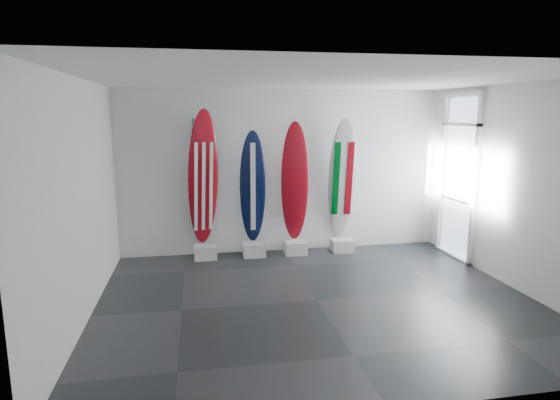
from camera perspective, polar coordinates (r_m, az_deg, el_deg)
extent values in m
plane|color=black|center=(6.66, 4.56, -12.12)|extent=(6.00, 6.00, 0.00)
plane|color=white|center=(6.17, 4.98, 14.58)|extent=(6.00, 6.00, 0.00)
plane|color=white|center=(8.65, 0.47, 3.48)|extent=(6.00, 0.00, 6.00)
plane|color=white|center=(3.94, 14.24, -5.41)|extent=(6.00, 0.00, 6.00)
plane|color=white|center=(6.19, -23.16, -0.19)|extent=(0.00, 5.00, 5.00)
plane|color=white|center=(7.59, 27.22, 1.32)|extent=(0.00, 5.00, 5.00)
cube|color=silver|center=(8.48, -9.09, -6.35)|extent=(0.40, 0.30, 0.24)
ellipsoid|color=maroon|center=(8.29, -9.37, 2.66)|extent=(0.63, 0.51, 2.42)
cube|color=silver|center=(8.53, -3.20, -6.12)|extent=(0.40, 0.30, 0.24)
ellipsoid|color=black|center=(8.38, -3.36, 1.57)|extent=(0.48, 0.29, 2.04)
cube|color=silver|center=(8.66, 1.91, -5.86)|extent=(0.40, 0.30, 0.24)
ellipsoid|color=maroon|center=(8.49, 1.82, 2.23)|extent=(0.53, 0.33, 2.20)
cube|color=silver|center=(8.88, 7.59, -5.52)|extent=(0.40, 0.30, 0.24)
ellipsoid|color=silver|center=(8.72, 7.58, 2.55)|extent=(0.55, 0.49, 2.26)
cube|color=silver|center=(8.74, -15.55, -4.52)|extent=(0.09, 0.02, 0.13)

